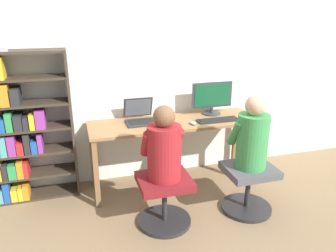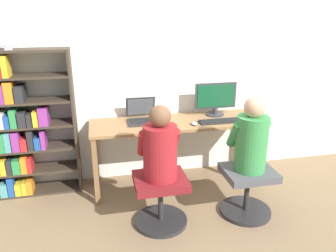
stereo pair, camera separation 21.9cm
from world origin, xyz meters
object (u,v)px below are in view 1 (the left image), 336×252
keyboard (218,120)px  person_at_monitor (252,136)px  desk_clock (2,39)px  office_chair_left (248,185)px  laptop (140,117)px  person_at_laptop (164,148)px  bookshelf (18,131)px  office_chair_right (164,197)px  desktop_monitor (212,98)px

keyboard → person_at_monitor: (0.08, -0.57, 0.01)m
desk_clock → office_chair_left: bearing=-20.6°
keyboard → desk_clock: (-2.02, 0.22, 0.88)m
laptop → person_at_monitor: bearing=-41.3°
keyboard → person_at_laptop: (-0.76, -0.55, -0.00)m
office_chair_left → bookshelf: (-2.11, 0.85, 0.48)m
keyboard → desk_clock: bearing=173.8°
keyboard → office_chair_right: keyboard is taller
person_at_laptop → desk_clock: 1.72m
office_chair_right → person_at_laptop: person_at_laptop is taller
desktop_monitor → person_at_monitor: bearing=-86.8°
bookshelf → keyboard: bearing=-7.8°
bookshelf → desk_clock: size_ratio=7.17×
laptop → office_chair_right: (0.05, -0.76, -0.53)m
keyboard → office_chair_left: size_ratio=0.92×
office_chair_left → person_at_monitor: bearing=90.0°
laptop → person_at_monitor: (0.89, -0.78, -0.02)m
bookshelf → laptop: bearing=-3.1°
office_chair_right → person_at_monitor: 0.98m
laptop → office_chair_left: laptop is taller
desktop_monitor → keyboard: desktop_monitor is taller
person_at_monitor → bookshelf: size_ratio=0.46×
office_chair_left → office_chair_right: bearing=178.7°
laptop → keyboard: laptop is taller
desktop_monitor → desk_clock: desk_clock is taller
keyboard → desk_clock: size_ratio=2.13×
desk_clock → desktop_monitor: bearing=1.1°
laptop → person_at_laptop: (0.05, -0.76, -0.04)m
office_chair_right → desk_clock: (-1.26, 0.77, 1.37)m
keyboard → desk_clock: 2.21m
desktop_monitor → person_at_monitor: size_ratio=0.68×
person_at_monitor → desk_clock: size_ratio=3.28×
office_chair_right → bookshelf: 1.59m
keyboard → desk_clock: desk_clock is taller
person_at_monitor → desk_clock: bearing=159.5°
laptop → desk_clock: bearing=179.7°
desktop_monitor → person_at_laptop: person_at_laptop is taller
person_at_laptop → bookshelf: bookshelf is taller
person_at_monitor → office_chair_right: bearing=179.0°
office_chair_left → person_at_monitor: 0.51m
keyboard → person_at_monitor: bearing=-81.7°
laptop → desk_clock: (-1.22, 0.01, 0.84)m
desktop_monitor → laptop: desktop_monitor is taller
laptop → bookshelf: (-1.22, 0.07, -0.05)m
keyboard → bookshelf: (-2.02, 0.28, -0.01)m
office_chair_left → laptop: bearing=138.5°
laptop → office_chair_left: (0.89, -0.78, -0.53)m
keyboard → laptop: bearing=165.3°
laptop → office_chair_right: 0.93m
keyboard → office_chair_left: bearing=-81.7°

